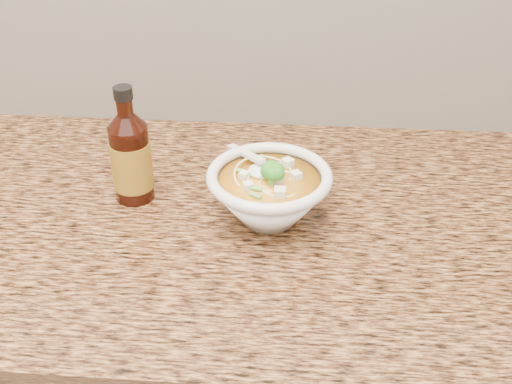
{
  "coord_description": "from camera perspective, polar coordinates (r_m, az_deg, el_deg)",
  "views": [
    {
      "loc": [
        0.32,
        0.85,
        1.49
      ],
      "look_at": [
        0.26,
        1.66,
        0.95
      ],
      "focal_mm": 45.0,
      "sensor_mm": 36.0,
      "label": 1
    }
  ],
  "objects": [
    {
      "name": "hot_sauce_bottle",
      "position": [
        1.03,
        -11.05,
        2.98
      ],
      "size": [
        0.08,
        0.08,
        0.19
      ],
      "rotation": [
        0.0,
        0.0,
        0.25
      ],
      "color": "#371007",
      "rests_on": "counter_slab"
    },
    {
      "name": "soup_bowl",
      "position": [
        0.97,
        1.16,
        -0.26
      ],
      "size": [
        0.19,
        0.2,
        0.11
      ],
      "rotation": [
        0.0,
        0.0,
        -0.23
      ],
      "color": "silver",
      "rests_on": "counter_slab"
    },
    {
      "name": "counter_slab",
      "position": [
        1.07,
        -13.9,
        -2.1
      ],
      "size": [
        4.0,
        0.68,
        0.04
      ],
      "primitive_type": "cube",
      "color": "#9A6738",
      "rests_on": "cabinet"
    }
  ]
}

